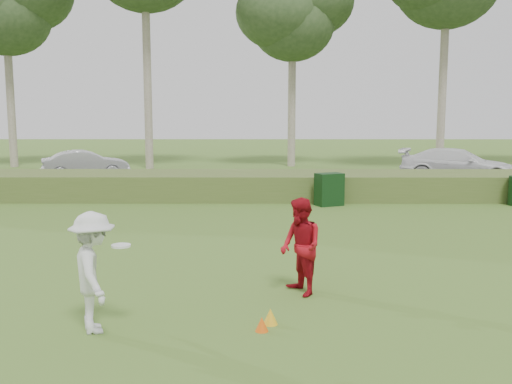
{
  "coord_description": "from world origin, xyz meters",
  "views": [
    {
      "loc": [
        0.04,
        -8.68,
        3.05
      ],
      "look_at": [
        0.0,
        4.0,
        1.3
      ],
      "focal_mm": 40.0,
      "sensor_mm": 36.0,
      "label": 1
    }
  ],
  "objects_px": {
    "cone_orange": "(262,324)",
    "utility_cabinet": "(329,189)",
    "player_red": "(301,247)",
    "cone_yellow": "(270,316)",
    "player_white": "(93,272)",
    "car_right": "(458,165)",
    "car_mid": "(86,164)"
  },
  "relations": [
    {
      "from": "cone_orange",
      "to": "utility_cabinet",
      "type": "bearing_deg",
      "value": 78.17
    },
    {
      "from": "player_red",
      "to": "utility_cabinet",
      "type": "relative_size",
      "value": 1.52
    },
    {
      "from": "cone_yellow",
      "to": "player_white",
      "type": "bearing_deg",
      "value": -174.12
    },
    {
      "from": "player_white",
      "to": "cone_yellow",
      "type": "relative_size",
      "value": 7.18
    },
    {
      "from": "player_white",
      "to": "cone_orange",
      "type": "height_order",
      "value": "player_white"
    },
    {
      "from": "car_right",
      "to": "cone_yellow",
      "type": "bearing_deg",
      "value": 175.49
    },
    {
      "from": "cone_orange",
      "to": "car_right",
      "type": "bearing_deg",
      "value": 63.23
    },
    {
      "from": "player_red",
      "to": "utility_cabinet",
      "type": "bearing_deg",
      "value": 146.21
    },
    {
      "from": "cone_yellow",
      "to": "car_mid",
      "type": "relative_size",
      "value": 0.06
    },
    {
      "from": "player_red",
      "to": "cone_orange",
      "type": "bearing_deg",
      "value": -45.57
    },
    {
      "from": "player_red",
      "to": "cone_yellow",
      "type": "distance_m",
      "value": 1.66
    },
    {
      "from": "player_red",
      "to": "car_mid",
      "type": "height_order",
      "value": "player_red"
    },
    {
      "from": "cone_orange",
      "to": "car_mid",
      "type": "bearing_deg",
      "value": 113.29
    },
    {
      "from": "utility_cabinet",
      "to": "car_right",
      "type": "distance_m",
      "value": 9.12
    },
    {
      "from": "player_white",
      "to": "cone_orange",
      "type": "relative_size",
      "value": 8.25
    },
    {
      "from": "car_right",
      "to": "car_mid",
      "type": "bearing_deg",
      "value": 107.85
    },
    {
      "from": "utility_cabinet",
      "to": "player_white",
      "type": "bearing_deg",
      "value": -136.9
    },
    {
      "from": "player_white",
      "to": "player_red",
      "type": "xyz_separation_m",
      "value": [
        3.02,
        1.66,
        -0.03
      ]
    },
    {
      "from": "player_white",
      "to": "cone_yellow",
      "type": "distance_m",
      "value": 2.6
    },
    {
      "from": "car_mid",
      "to": "player_white",
      "type": "bearing_deg",
      "value": 175.65
    },
    {
      "from": "car_mid",
      "to": "player_red",
      "type": "bearing_deg",
      "value": -174.25
    },
    {
      "from": "cone_orange",
      "to": "player_white",
      "type": "bearing_deg",
      "value": 179.71
    },
    {
      "from": "cone_yellow",
      "to": "utility_cabinet",
      "type": "bearing_deg",
      "value": 78.53
    },
    {
      "from": "player_red",
      "to": "utility_cabinet",
      "type": "height_order",
      "value": "player_red"
    },
    {
      "from": "car_mid",
      "to": "car_right",
      "type": "height_order",
      "value": "car_right"
    },
    {
      "from": "cone_orange",
      "to": "car_right",
      "type": "xyz_separation_m",
      "value": [
        8.83,
        17.5,
        0.68
      ]
    },
    {
      "from": "cone_orange",
      "to": "utility_cabinet",
      "type": "xyz_separation_m",
      "value": [
        2.33,
        11.11,
        0.44
      ]
    },
    {
      "from": "utility_cabinet",
      "to": "car_right",
      "type": "height_order",
      "value": "car_right"
    },
    {
      "from": "cone_yellow",
      "to": "utility_cabinet",
      "type": "height_order",
      "value": "utility_cabinet"
    },
    {
      "from": "car_mid",
      "to": "utility_cabinet",
      "type": "bearing_deg",
      "value": -147.78
    },
    {
      "from": "player_red",
      "to": "cone_yellow",
      "type": "xyz_separation_m",
      "value": [
        -0.54,
        -1.4,
        -0.71
      ]
    },
    {
      "from": "cone_yellow",
      "to": "car_right",
      "type": "distance_m",
      "value": 19.32
    }
  ]
}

